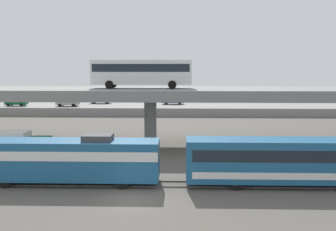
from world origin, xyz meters
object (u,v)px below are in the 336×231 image
parked_car_1 (173,101)px  parked_car_2 (67,103)px  train_coach_lead (326,160)px  transit_bus_on_overpass (142,71)px  parked_car_0 (16,102)px  train_locomotive (58,158)px  service_truck_west (15,145)px  parked_car_3 (101,100)px

parked_car_1 → parked_car_2: same height
train_coach_lead → parked_car_2: bearing=-53.9°
parked_car_2 → transit_bus_on_overpass: bearing=-60.1°
parked_car_1 → parked_car_0: bearing=8.3°
parked_car_1 → parked_car_2: 22.09m
train_coach_lead → transit_bus_on_overpass: bearing=-44.0°
train_locomotive → service_truck_west: (-7.07, 8.06, -0.56)m
parked_car_1 → train_locomotive: bearing=80.6°
parked_car_3 → parked_car_1: bearing=174.8°
transit_bus_on_overpass → parked_car_3: 40.90m
train_coach_lead → transit_bus_on_overpass: 23.96m
service_truck_west → parked_car_2: bearing=98.3°
parked_car_2 → train_locomotive: bearing=-74.9°
parked_car_0 → parked_car_2: bearing=178.6°
parked_car_1 → parked_car_3: same height
train_coach_lead → parked_car_0: (-45.47, 47.99, 0.26)m
train_locomotive → parked_car_3: bearing=-82.3°
train_coach_lead → parked_car_0: train_coach_lead is taller
train_locomotive → service_truck_west: 10.73m
train_locomotive → parked_car_0: train_locomotive is taller
train_locomotive → transit_bus_on_overpass: transit_bus_on_overpass is taller
parked_car_0 → parked_car_1: same height
service_truck_west → parked_car_2: (-5.77, 39.67, 0.80)m
transit_bus_on_overpass → parked_car_1: size_ratio=2.60×
train_locomotive → train_coach_lead: (21.98, -0.00, -0.02)m
train_locomotive → transit_bus_on_overpass: 18.22m
train_locomotive → parked_car_1: (8.68, 52.70, 0.24)m
train_locomotive → transit_bus_on_overpass: size_ratio=1.36×
transit_bus_on_overpass → train_locomotive: bearing=-109.0°
parked_car_3 → parked_car_2: bearing=49.4°
transit_bus_on_overpass → parked_car_0: transit_bus_on_overpass is taller
train_coach_lead → service_truck_west: bearing=-15.5°
transit_bus_on_overpass → parked_car_2: transit_bus_on_overpass is taller
transit_bus_on_overpass → parked_car_3: size_ratio=2.57×
service_truck_west → parked_car_3: bearing=90.3°
transit_bus_on_overpass → parked_car_0: bearing=132.1°
train_locomotive → parked_car_2: bearing=-74.9°
train_locomotive → service_truck_west: train_locomotive is taller
transit_bus_on_overpass → service_truck_west: size_ratio=1.76×
parked_car_3 → train_locomotive: bearing=97.7°
parked_car_3 → service_truck_west: bearing=90.3°
parked_car_3 → transit_bus_on_overpass: bearing=108.5°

